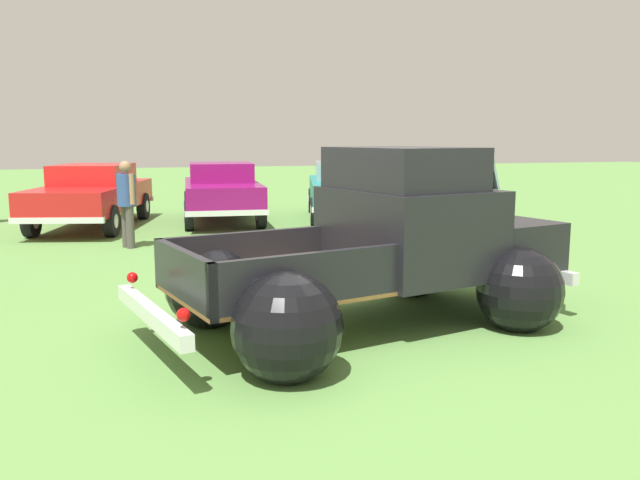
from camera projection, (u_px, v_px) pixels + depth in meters
ground_plane at (359, 327)px, 6.91m from camera, size 80.00×80.00×0.00m
vintage_pickup_truck at (389, 255)px, 6.99m from camera, size 4.94×3.56×1.96m
show_car_0 at (92, 193)px, 14.57m from camera, size 2.87×4.92×1.43m
show_car_1 at (222, 190)px, 15.52m from camera, size 2.13×4.34×1.43m
show_car_2 at (348, 187)px, 16.26m from camera, size 2.97×4.64×1.43m
spectator_0 at (127, 199)px, 11.78m from camera, size 0.46×0.51×1.61m
spectator_1 at (333, 203)px, 10.37m from camera, size 0.48×0.48×1.70m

